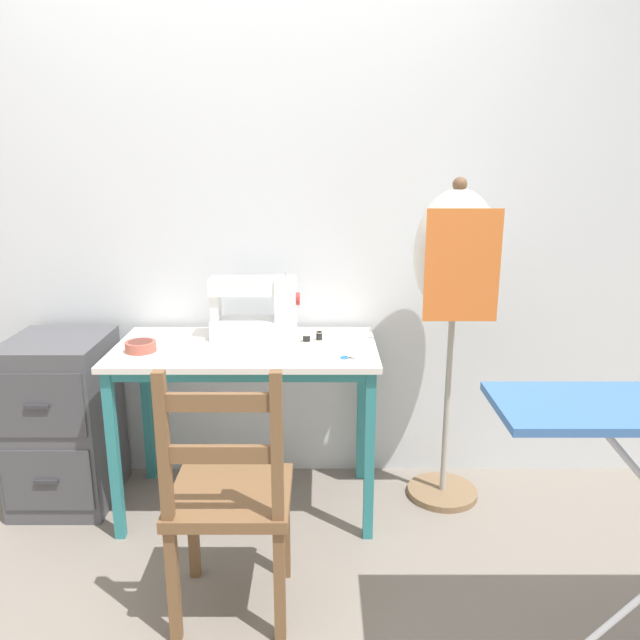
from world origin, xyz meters
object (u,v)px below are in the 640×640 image
object	(u,v)px
scissors	(349,358)
dress_form	(454,271)
sewing_machine	(258,309)
thread_spool_near_machine	(306,338)
thread_spool_mid_table	(318,336)
wooden_chair	(229,499)
fabric_bowl	(140,346)
filing_cabinet	(63,421)

from	to	relation	value
scissors	dress_form	size ratio (longest dim) A/B	0.08
sewing_machine	thread_spool_near_machine	world-z (taller)	sewing_machine
sewing_machine	thread_spool_mid_table	world-z (taller)	sewing_machine
wooden_chair	dress_form	size ratio (longest dim) A/B	0.64
sewing_machine	thread_spool_mid_table	distance (m)	0.29
thread_spool_mid_table	wooden_chair	size ratio (longest dim) A/B	0.04
thread_spool_mid_table	dress_form	bearing A→B (deg)	-0.26
wooden_chair	dress_form	world-z (taller)	dress_form
scissors	dress_form	world-z (taller)	dress_form
fabric_bowl	dress_form	size ratio (longest dim) A/B	0.09
scissors	wooden_chair	size ratio (longest dim) A/B	0.13
filing_cabinet	fabric_bowl	bearing A→B (deg)	-17.81
filing_cabinet	thread_spool_near_machine	bearing A→B (deg)	0.18
dress_form	sewing_machine	bearing A→B (deg)	176.20
thread_spool_mid_table	wooden_chair	world-z (taller)	wooden_chair
scissors	filing_cabinet	world-z (taller)	filing_cabinet
scissors	thread_spool_near_machine	size ratio (longest dim) A/B	2.97
thread_spool_mid_table	fabric_bowl	bearing A→B (deg)	-167.99
fabric_bowl	thread_spool_mid_table	distance (m)	0.75
thread_spool_mid_table	dress_form	xyz separation A→B (m)	(0.57, -0.00, 0.29)
thread_spool_mid_table	dress_form	distance (m)	0.64
sewing_machine	thread_spool_mid_table	xyz separation A→B (m)	(0.27, -0.05, -0.11)
thread_spool_near_machine	dress_form	world-z (taller)	dress_form
filing_cabinet	dress_form	bearing A→B (deg)	0.73
filing_cabinet	dress_form	size ratio (longest dim) A/B	0.53
sewing_machine	fabric_bowl	size ratio (longest dim) A/B	3.06
thread_spool_mid_table	filing_cabinet	bearing A→B (deg)	-178.77
fabric_bowl	filing_cabinet	xyz separation A→B (m)	(-0.41, 0.13, -0.39)
thread_spool_near_machine	dress_form	bearing A→B (deg)	1.69
wooden_chair	dress_form	distance (m)	1.31
sewing_machine	dress_form	size ratio (longest dim) A/B	0.27
thread_spool_mid_table	scissors	bearing A→B (deg)	-64.01
scissors	fabric_bowl	bearing A→B (deg)	173.49
sewing_machine	scissors	bearing A→B (deg)	-38.19
fabric_bowl	scissors	distance (m)	0.86
wooden_chair	fabric_bowl	bearing A→B (deg)	125.78
fabric_bowl	scissors	bearing A→B (deg)	-6.51
scissors	thread_spool_near_machine	world-z (taller)	thread_spool_near_machine
sewing_machine	filing_cabinet	world-z (taller)	sewing_machine
dress_form	thread_spool_mid_table	bearing A→B (deg)	179.74
wooden_chair	thread_spool_mid_table	bearing A→B (deg)	68.74
scissors	thread_spool_mid_table	size ratio (longest dim) A/B	3.21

